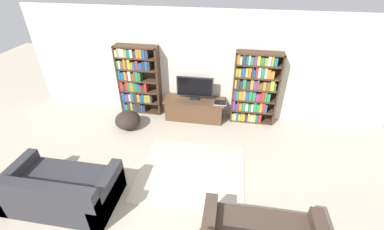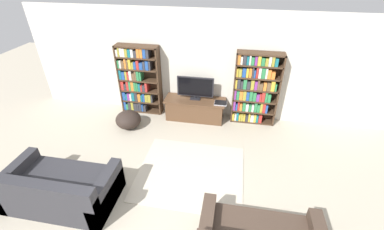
% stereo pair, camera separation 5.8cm
% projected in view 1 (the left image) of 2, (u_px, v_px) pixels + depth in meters
% --- Properties ---
extents(wall_back, '(8.80, 0.06, 2.60)m').
position_uv_depth(wall_back, '(203.00, 66.00, 6.15)').
color(wall_back, silver).
rests_on(wall_back, ground_plane).
extents(bookshelf_left, '(1.05, 0.30, 1.77)m').
position_uv_depth(bookshelf_left, '(137.00, 80.00, 6.44)').
color(bookshelf_left, '#422D1E').
rests_on(bookshelf_left, ground_plane).
extents(bookshelf_right, '(1.05, 0.30, 1.77)m').
position_uv_depth(bookshelf_right, '(254.00, 88.00, 6.03)').
color(bookshelf_right, '#422D1E').
rests_on(bookshelf_right, ground_plane).
extents(tv_stand, '(1.49, 0.54, 0.54)m').
position_uv_depth(tv_stand, '(194.00, 109.00, 6.45)').
color(tv_stand, brown).
rests_on(tv_stand, ground_plane).
extents(television, '(0.89, 0.16, 0.58)m').
position_uv_depth(television, '(195.00, 88.00, 6.17)').
color(television, black).
rests_on(television, tv_stand).
extents(laptop, '(0.30, 0.25, 0.03)m').
position_uv_depth(laptop, '(220.00, 103.00, 6.14)').
color(laptop, '#B7B7BC').
rests_on(laptop, tv_stand).
extents(area_rug, '(1.99, 1.78, 0.02)m').
position_uv_depth(area_rug, '(191.00, 172.00, 4.94)').
color(area_rug, beige).
rests_on(area_rug, ground_plane).
extents(couch_left_sectional, '(1.78, 0.99, 0.80)m').
position_uv_depth(couch_left_sectional, '(61.00, 190.00, 4.22)').
color(couch_left_sectional, '#2D2D33').
rests_on(couch_left_sectional, ground_plane).
extents(beanbag_ottoman, '(0.60, 0.60, 0.41)m').
position_uv_depth(beanbag_ottoman, '(128.00, 120.00, 6.13)').
color(beanbag_ottoman, '#2D231E').
rests_on(beanbag_ottoman, ground_plane).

